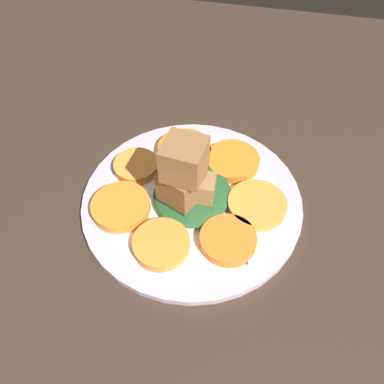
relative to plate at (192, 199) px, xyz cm
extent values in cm
cube|color=#38281E|center=(0.00, 0.00, -1.52)|extent=(120.00, 120.00, 2.00)
cylinder|color=silver|center=(0.00, 0.00, -0.02)|extent=(30.00, 30.00, 1.00)
cylinder|color=white|center=(0.00, 0.00, 0.03)|extent=(24.00, 24.00, 1.00)
cylinder|color=orange|center=(-4.15, 8.68, 1.24)|extent=(7.77, 7.77, 1.32)
cylinder|color=orange|center=(-8.50, 1.96, 1.24)|extent=(7.06, 7.06, 1.32)
cylinder|color=orange|center=(-6.18, -5.90, 1.24)|extent=(7.07, 7.07, 1.32)
cylinder|color=#F99438|center=(-0.18, -8.79, 1.24)|extent=(7.79, 7.79, 1.32)
cylinder|color=orange|center=(7.22, -4.49, 1.24)|extent=(7.78, 7.78, 1.32)
cylinder|color=orange|center=(7.98, 2.90, 1.24)|extent=(7.99, 7.99, 1.32)
cylinder|color=#F99539|center=(3.22, 8.93, 1.24)|extent=(6.36, 6.36, 1.32)
ellipsoid|color=#235128|center=(0.00, 0.00, 1.41)|extent=(11.50, 10.35, 1.67)
cube|color=brown|center=(-1.44, 1.10, 4.60)|extent=(6.21, 6.21, 4.70)
cube|color=#9E754C|center=(-0.83, -1.52, 3.86)|extent=(3.33, 3.33, 3.21)
cube|color=olive|center=(-1.66, 0.56, 9.41)|extent=(5.29, 5.29, 4.77)
cube|color=#9E754C|center=(-0.76, 1.05, 7.83)|extent=(4.20, 4.20, 3.72)
cube|color=#B2B2B7|center=(4.28, -6.72, 0.78)|extent=(12.96, 2.20, 0.40)
cube|color=#B2B2B7|center=(-2.93, -7.34, 0.78)|extent=(1.76, 2.44, 0.40)
cube|color=#B2B2B7|center=(-6.16, -8.62, 0.78)|extent=(5.10, 0.74, 0.40)
cube|color=#B2B2B7|center=(-6.22, -7.96, 0.78)|extent=(5.10, 0.74, 0.40)
cube|color=#B2B2B7|center=(-6.28, -7.29, 0.78)|extent=(5.10, 0.74, 0.40)
cube|color=#B2B2B7|center=(-6.33, -6.63, 0.78)|extent=(5.10, 0.74, 0.40)
camera|label=1|loc=(-30.84, -6.78, 40.76)|focal=35.00mm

